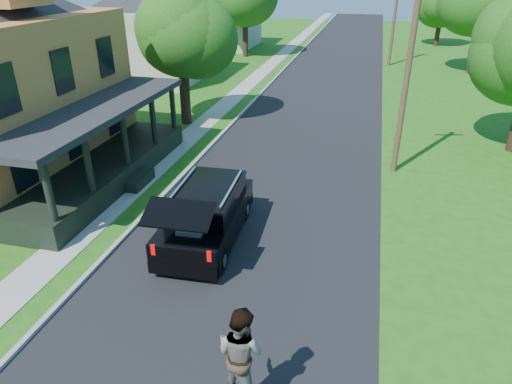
# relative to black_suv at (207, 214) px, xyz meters

# --- Properties ---
(ground) EXTENTS (140.00, 140.00, 0.00)m
(ground) POSITION_rel_black_suv_xyz_m (1.40, -2.86, -0.92)
(ground) COLOR #1B6013
(ground) RESTS_ON ground
(street) EXTENTS (8.00, 120.00, 0.02)m
(street) POSITION_rel_black_suv_xyz_m (1.40, 17.14, -0.92)
(street) COLOR black
(street) RESTS_ON ground
(curb) EXTENTS (0.15, 120.00, 0.12)m
(curb) POSITION_rel_black_suv_xyz_m (-2.65, 17.14, -0.92)
(curb) COLOR #999994
(curb) RESTS_ON ground
(sidewalk) EXTENTS (1.30, 120.00, 0.03)m
(sidewalk) POSITION_rel_black_suv_xyz_m (-4.20, 17.14, -0.92)
(sidewalk) COLOR gray
(sidewalk) RESTS_ON ground
(front_walk) EXTENTS (6.50, 1.20, 0.03)m
(front_walk) POSITION_rel_black_suv_xyz_m (-8.10, 3.14, -0.92)
(front_walk) COLOR gray
(front_walk) RESTS_ON ground
(neighbor_house_mid) EXTENTS (12.78, 12.78, 8.30)m
(neighbor_house_mid) POSITION_rel_black_suv_xyz_m (-12.10, 21.14, 3.27)
(neighbor_house_mid) COLOR #BAB8A4
(neighbor_house_mid) RESTS_ON ground
(neighbor_house_far) EXTENTS (12.78, 12.78, 8.30)m
(neighbor_house_far) POSITION_rel_black_suv_xyz_m (-12.10, 37.14, 3.27)
(neighbor_house_far) COLOR #BAB8A4
(neighbor_house_far) RESTS_ON ground
(black_suv) EXTENTS (2.20, 5.23, 2.40)m
(black_suv) POSITION_rel_black_suv_xyz_m (0.00, 0.00, 0.00)
(black_suv) COLOR black
(black_suv) RESTS_ON ground
(skateboarder) EXTENTS (1.19, 1.08, 2.00)m
(skateboarder) POSITION_rel_black_suv_xyz_m (2.78, -5.82, 0.65)
(skateboarder) COLOR black
(skateboarder) RESTS_ON ground
(tree_left_mid) EXTENTS (5.43, 5.42, 7.87)m
(tree_left_mid) POSITION_rel_black_suv_xyz_m (-5.23, 11.20, 4.26)
(tree_left_mid) COLOR black
(tree_left_mid) RESTS_ON ground
(utility_pole_near) EXTENTS (1.45, 0.45, 8.04)m
(utility_pole_near) POSITION_rel_black_suv_xyz_m (5.90, 7.10, 3.24)
(utility_pole_near) COLOR #482F21
(utility_pole_near) RESTS_ON ground
(utility_pole_far) EXTENTS (1.63, 0.40, 8.95)m
(utility_pole_far) POSITION_rel_black_suv_xyz_m (5.90, 30.78, 3.71)
(utility_pole_far) COLOR #482F21
(utility_pole_far) RESTS_ON ground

